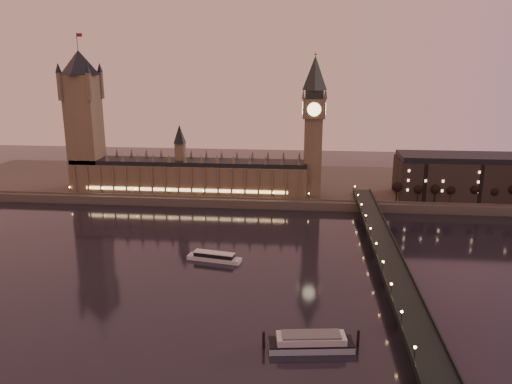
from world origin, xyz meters
TOP-DOWN VIEW (x-y plane):
  - ground at (0.00, 0.00)m, footprint 700.00×700.00m
  - far_embankment at (30.00, 165.00)m, footprint 560.00×130.00m
  - palace_of_westminster at (-40.12, 120.99)m, footprint 180.00×26.62m
  - victoria_tower at (-120.00, 121.00)m, footprint 31.68×31.68m
  - big_ben at (53.99, 120.99)m, footprint 17.68×17.68m
  - westminster_bridge at (91.61, 0.00)m, footprint 13.20×260.00m
  - city_block at (194.94, 130.93)m, footprint 155.00×45.00m
  - bare_tree_0 at (114.45, 109.00)m, footprint 6.23×6.23m
  - bare_tree_1 at (127.60, 109.00)m, footprint 6.23×6.23m
  - bare_tree_2 at (140.75, 109.00)m, footprint 6.23×6.23m
  - bare_tree_3 at (153.91, 109.00)m, footprint 6.23×6.23m
  - bare_tree_4 at (167.06, 109.00)m, footprint 6.23×6.23m
  - bare_tree_5 at (180.21, 109.00)m, footprint 6.23×6.23m
  - bare_tree_6 at (193.36, 109.00)m, footprint 6.23×6.23m
  - cruise_boat_a at (1.13, 2.16)m, footprint 30.15×11.80m
  - moored_barge at (52.54, -78.21)m, footprint 36.36×12.91m

SIDE VIEW (x-z plane):
  - ground at x=0.00m, z-range 0.00..0.00m
  - cruise_boat_a at x=1.13m, z-range -0.28..4.44m
  - moored_barge at x=52.54m, z-range -0.52..6.20m
  - far_embankment at x=30.00m, z-range 0.00..6.00m
  - westminster_bridge at x=91.61m, z-range -2.13..13.17m
  - bare_tree_0 at x=114.45m, z-range 9.13..21.79m
  - bare_tree_1 at x=127.60m, z-range 9.13..21.79m
  - bare_tree_2 at x=140.75m, z-range 9.13..21.79m
  - bare_tree_3 at x=153.91m, z-range 9.13..21.79m
  - bare_tree_4 at x=167.06m, z-range 9.13..21.79m
  - bare_tree_5 at x=180.21m, z-range 9.13..21.79m
  - bare_tree_6 at x=193.36m, z-range 9.13..21.79m
  - palace_of_westminster at x=-40.12m, z-range -4.29..47.71m
  - city_block at x=194.94m, z-range 5.24..39.24m
  - big_ben at x=53.99m, z-range 11.95..115.95m
  - victoria_tower at x=-120.00m, z-range 6.79..124.79m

